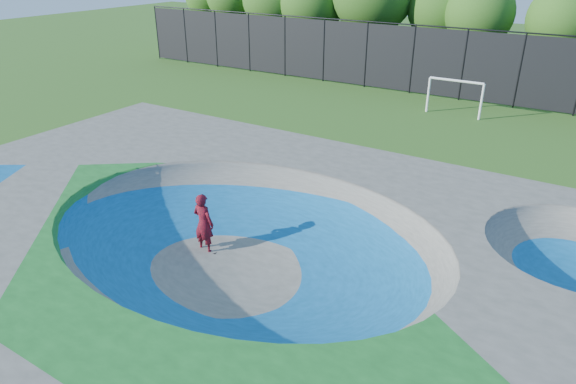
% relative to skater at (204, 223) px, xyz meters
% --- Properties ---
extents(ground, '(120.00, 120.00, 0.00)m').
position_rel_skater_xyz_m(ground, '(1.62, -0.32, -0.91)').
color(ground, '#2D5A19').
rests_on(ground, ground).
extents(skate_deck, '(22.00, 14.00, 1.50)m').
position_rel_skater_xyz_m(skate_deck, '(1.62, -0.32, -0.16)').
color(skate_deck, gray).
rests_on(skate_deck, ground).
extents(skater, '(0.66, 0.44, 1.82)m').
position_rel_skater_xyz_m(skater, '(0.00, 0.00, 0.00)').
color(skater, '#AE0D20').
rests_on(skater, ground).
extents(skateboard, '(0.80, 0.31, 0.05)m').
position_rel_skater_xyz_m(skateboard, '(0.00, 0.00, -0.88)').
color(skateboard, black).
rests_on(skateboard, ground).
extents(soccer_goal, '(2.88, 0.12, 1.90)m').
position_rel_skater_xyz_m(soccer_goal, '(2.19, 17.35, 0.41)').
color(soccer_goal, white).
rests_on(soccer_goal, ground).
extents(fence, '(48.09, 0.09, 4.04)m').
position_rel_skater_xyz_m(fence, '(1.62, 20.68, 1.19)').
color(fence, black).
rests_on(fence, ground).
extents(treeline, '(51.62, 7.17, 8.33)m').
position_rel_skater_xyz_m(treeline, '(4.06, 25.80, 4.05)').
color(treeline, '#433321').
rests_on(treeline, ground).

